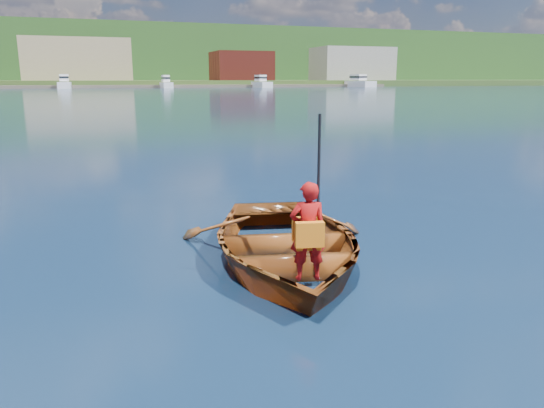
% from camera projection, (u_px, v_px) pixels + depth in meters
% --- Properties ---
extents(ground, '(600.00, 600.00, 0.00)m').
position_uv_depth(ground, '(276.00, 256.00, 7.61)').
color(ground, '#0F2145').
rests_on(ground, ground).
extents(rowboat, '(3.71, 4.63, 0.85)m').
position_uv_depth(rowboat, '(284.00, 243.00, 7.27)').
color(rowboat, brown).
rests_on(rowboat, ground).
extents(child_paddler, '(0.49, 0.39, 1.98)m').
position_uv_depth(child_paddler, '(308.00, 231.00, 6.32)').
color(child_paddler, '#AA0F10').
rests_on(child_paddler, ground).
extents(shoreline, '(400.00, 140.00, 22.00)m').
position_uv_depth(shoreline, '(93.00, 60.00, 223.39)').
color(shoreline, '#31521F').
rests_on(shoreline, ground).
extents(dock, '(160.05, 7.78, 0.80)m').
position_uv_depth(dock, '(129.00, 86.00, 146.52)').
color(dock, brown).
rests_on(dock, ground).
extents(waterfront_buildings, '(202.00, 16.00, 14.00)m').
position_uv_depth(waterfront_buildings, '(68.00, 60.00, 155.55)').
color(waterfront_buildings, brown).
rests_on(waterfront_buildings, ground).
extents(marina_yachts, '(145.56, 13.86, 4.23)m').
position_uv_depth(marina_yachts, '(124.00, 83.00, 141.48)').
color(marina_yachts, white).
rests_on(marina_yachts, ground).
extents(hillside_trees, '(282.45, 81.15, 23.28)m').
position_uv_depth(hillside_trees, '(151.00, 45.00, 221.42)').
color(hillside_trees, '#382314').
rests_on(hillside_trees, ground).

